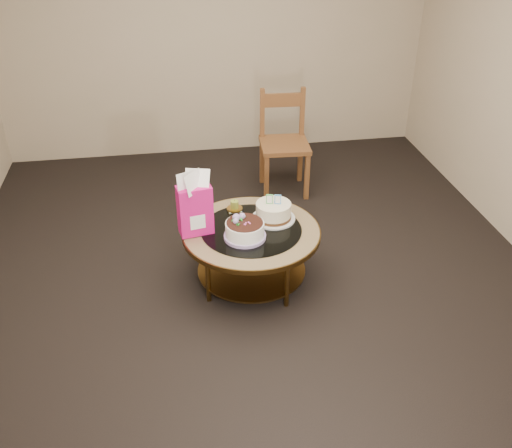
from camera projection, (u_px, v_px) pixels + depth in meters
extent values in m
plane|color=black|center=(252.00, 279.00, 4.41)|extent=(5.00, 5.00, 0.00)
cube|color=tan|center=(213.00, 32.00, 5.83)|extent=(4.50, 0.02, 2.60)
cube|color=tan|center=(385.00, 438.00, 1.62)|extent=(4.50, 0.02, 2.60)
cylinder|color=brown|center=(291.00, 239.00, 4.51)|extent=(0.04, 0.04, 0.42)
cylinder|color=brown|center=(220.00, 235.00, 4.56)|extent=(0.04, 0.04, 0.42)
cylinder|color=brown|center=(208.00, 277.00, 4.08)|extent=(0.04, 0.04, 0.42)
cylinder|color=brown|center=(287.00, 282.00, 4.03)|extent=(0.04, 0.04, 0.42)
cylinder|color=brown|center=(252.00, 269.00, 4.35)|extent=(0.82, 0.82, 0.02)
cylinder|color=brown|center=(251.00, 232.00, 4.18)|extent=(1.02, 1.02, 0.04)
cylinder|color=#967D53|center=(251.00, 231.00, 4.17)|extent=(1.00, 1.00, 0.01)
cylinder|color=black|center=(251.00, 230.00, 4.17)|extent=(0.74, 0.74, 0.01)
cylinder|color=#A187BE|center=(245.00, 236.00, 4.06)|extent=(0.30, 0.30, 0.02)
cylinder|color=white|center=(245.00, 230.00, 4.04)|extent=(0.28, 0.28, 0.12)
cylinder|color=black|center=(245.00, 223.00, 4.01)|extent=(0.26, 0.26, 0.01)
sphere|color=#A187BE|center=(236.00, 217.00, 4.02)|extent=(0.06, 0.06, 0.06)
sphere|color=#A187BE|center=(242.00, 216.00, 4.04)|extent=(0.05, 0.05, 0.05)
sphere|color=#A187BE|center=(236.00, 221.00, 3.99)|extent=(0.04, 0.04, 0.04)
cone|color=#217C27|center=(242.00, 220.00, 4.02)|extent=(0.03, 0.04, 0.03)
cone|color=#217C27|center=(233.00, 220.00, 4.02)|extent=(0.04, 0.04, 0.03)
cone|color=#217C27|center=(244.00, 216.00, 4.06)|extent=(0.04, 0.04, 0.03)
cone|color=#217C27|center=(239.00, 224.00, 3.97)|extent=(0.04, 0.04, 0.03)
cylinder|color=silver|center=(273.00, 218.00, 4.29)|extent=(0.33, 0.33, 0.01)
cylinder|color=#402512|center=(273.00, 216.00, 4.28)|extent=(0.27, 0.27, 0.02)
cylinder|color=beige|center=(273.00, 209.00, 4.25)|extent=(0.26, 0.26, 0.10)
cube|color=#4BAF56|center=(269.00, 199.00, 4.20)|extent=(0.05, 0.02, 0.07)
cube|color=white|center=(269.00, 199.00, 4.20)|extent=(0.04, 0.02, 0.06)
cube|color=#3F91D7|center=(278.00, 199.00, 4.20)|extent=(0.05, 0.02, 0.07)
cube|color=white|center=(278.00, 199.00, 4.20)|extent=(0.04, 0.02, 0.06)
cube|color=#D71481|center=(195.00, 210.00, 4.04)|extent=(0.26, 0.17, 0.37)
cube|color=white|center=(196.00, 218.00, 4.07)|extent=(0.13, 0.15, 0.11)
cube|color=#E6CE5E|center=(235.00, 210.00, 4.40)|extent=(0.10, 0.10, 0.01)
cylinder|color=gold|center=(235.00, 209.00, 4.40)|extent=(0.12, 0.12, 0.01)
cylinder|color=olive|center=(235.00, 204.00, 4.38)|extent=(0.06, 0.06, 0.06)
cylinder|color=black|center=(234.00, 200.00, 4.36)|extent=(0.00, 0.00, 0.01)
cube|color=brown|center=(285.00, 145.00, 5.41)|extent=(0.48, 0.48, 0.04)
cube|color=brown|center=(266.00, 178.00, 5.35)|extent=(0.05, 0.05, 0.48)
cube|color=brown|center=(307.00, 176.00, 5.38)|extent=(0.05, 0.05, 0.48)
cube|color=brown|center=(262.00, 160.00, 5.68)|extent=(0.05, 0.05, 0.48)
cube|color=brown|center=(300.00, 159.00, 5.71)|extent=(0.05, 0.05, 0.48)
cube|color=brown|center=(262.00, 114.00, 5.42)|extent=(0.05, 0.05, 0.49)
cube|color=brown|center=(302.00, 112.00, 5.46)|extent=(0.05, 0.05, 0.49)
cube|color=brown|center=(283.00, 100.00, 5.37)|extent=(0.39, 0.06, 0.13)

